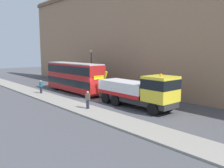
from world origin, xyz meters
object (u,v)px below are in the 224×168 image
object	(u,v)px
pedestrian_onlooker	(41,87)
street_lamp	(91,65)
double_decker_bus	(74,76)
pedestrian_bystander	(88,100)
recovery_tow_truck	(138,91)

from	to	relation	value
pedestrian_onlooker	street_lamp	xyz separation A→B (m)	(-0.33, 8.43, 2.49)
double_decker_bus	pedestrian_bystander	world-z (taller)	double_decker_bus
recovery_tow_truck	double_decker_bus	size ratio (longest dim) A/B	0.92
recovery_tow_truck	street_lamp	distance (m)	14.62
pedestrian_onlooker	street_lamp	bearing A→B (deg)	64.10
recovery_tow_truck	pedestrian_onlooker	xyz separation A→B (m)	(-13.55, -4.18, -0.77)
pedestrian_onlooker	pedestrian_bystander	xyz separation A→B (m)	(10.98, -0.18, 0.00)
recovery_tow_truck	pedestrian_onlooker	world-z (taller)	recovery_tow_truck
pedestrian_bystander	recovery_tow_truck	bearing A→B (deg)	-66.60
pedestrian_onlooker	street_lamp	size ratio (longest dim) A/B	0.29
recovery_tow_truck	pedestrian_bystander	distance (m)	5.12
recovery_tow_truck	double_decker_bus	bearing A→B (deg)	179.86
recovery_tow_truck	double_decker_bus	xyz separation A→B (m)	(-12.01, -0.00, 0.47)
double_decker_bus	pedestrian_onlooker	bearing A→B (deg)	-110.48
double_decker_bus	pedestrian_onlooker	xyz separation A→B (m)	(-1.55, -4.18, -1.25)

